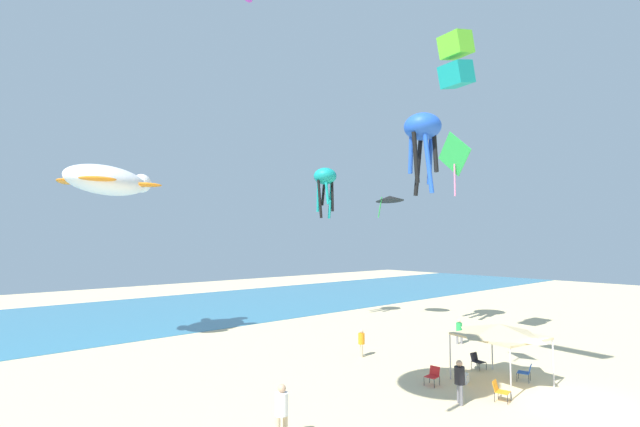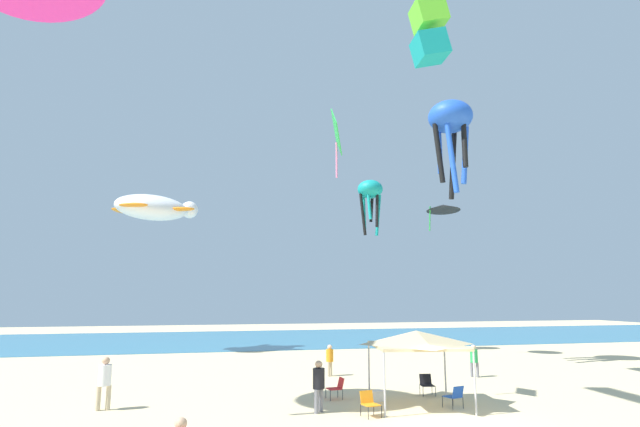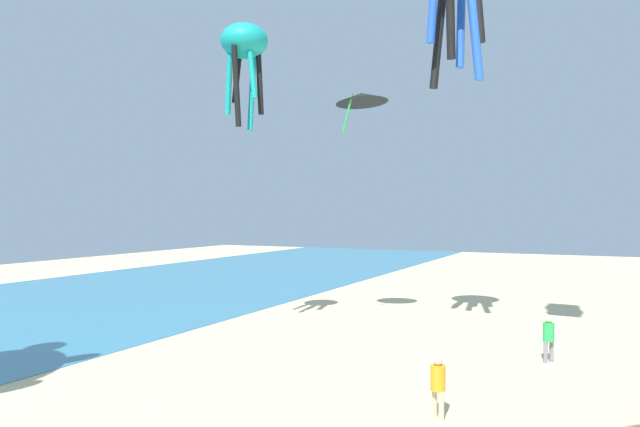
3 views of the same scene
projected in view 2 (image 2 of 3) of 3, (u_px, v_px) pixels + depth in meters
ocean_strip at (283, 338)px, 48.55m from camera, size 120.00×22.66×0.02m
canopy_tent at (416, 339)px, 18.79m from camera, size 3.75×3.84×2.76m
folding_chair_near_cooler at (337, 387)px, 19.75m from camera, size 0.68×0.60×0.82m
folding_chair_right_of_tent at (369, 402)px, 16.89m from camera, size 0.64×0.71×0.82m
folding_chair_facing_ocean at (455, 395)px, 18.05m from camera, size 0.67×0.75×0.82m
folding_chair_left_of_tent at (427, 383)px, 20.57m from camera, size 0.62×0.70×0.82m
cooler_box at (376, 396)px, 19.28m from camera, size 0.72×0.59×0.40m
person_beachcomber at (330, 357)px, 25.53m from camera, size 0.37×0.37×1.58m
person_kite_handler at (319, 382)px, 17.51m from camera, size 0.42×0.42×1.78m
person_near_umbrella at (105, 379)px, 17.88m from camera, size 0.50×0.45×1.87m
person_watching_sky at (474, 358)px, 25.15m from camera, size 0.38×0.38×1.61m
kite_octopus_teal at (370, 192)px, 37.74m from camera, size 1.93×1.93×4.29m
kite_turtle_white at (154, 208)px, 37.45m from camera, size 6.83×6.71×2.72m
kite_diamond_green at (336, 134)px, 19.84m from camera, size 0.56×1.99×2.91m
kite_box_lime at (429, 31)px, 25.69m from camera, size 1.92×1.68×3.50m
kite_octopus_blue at (451, 122)px, 31.12m from camera, size 2.78×2.78×6.17m
kite_delta_black at (443, 208)px, 35.11m from camera, size 2.99×3.01×1.98m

